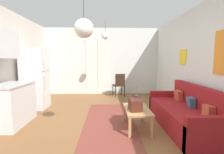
{
  "coord_description": "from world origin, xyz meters",
  "views": [
    {
      "loc": [
        0.19,
        -3.13,
        1.43
      ],
      "look_at": [
        0.35,
        1.6,
        0.91
      ],
      "focal_mm": 25.71,
      "sensor_mm": 36.0,
      "label": 1
    }
  ],
  "objects_px": {
    "pendant_lamp_near": "(84,28)",
    "pendant_lamp_far": "(105,36)",
    "accent_chair": "(119,84)",
    "handbag": "(135,105)",
    "bamboo_vase": "(137,101)",
    "couch": "(186,114)",
    "refrigerator": "(35,78)",
    "coffee_table": "(137,111)"
  },
  "relations": [
    {
      "from": "bamboo_vase",
      "to": "handbag",
      "type": "height_order",
      "value": "bamboo_vase"
    },
    {
      "from": "coffee_table",
      "to": "handbag",
      "type": "relative_size",
      "value": 2.53
    },
    {
      "from": "pendant_lamp_far",
      "to": "coffee_table",
      "type": "bearing_deg",
      "value": -72.79
    },
    {
      "from": "pendant_lamp_far",
      "to": "refrigerator",
      "type": "bearing_deg",
      "value": -162.74
    },
    {
      "from": "bamboo_vase",
      "to": "handbag",
      "type": "relative_size",
      "value": 1.41
    },
    {
      "from": "pendant_lamp_near",
      "to": "pendant_lamp_far",
      "type": "height_order",
      "value": "same"
    },
    {
      "from": "coffee_table",
      "to": "pendant_lamp_near",
      "type": "xyz_separation_m",
      "value": [
        -0.97,
        -0.63,
        1.54
      ]
    },
    {
      "from": "coffee_table",
      "to": "refrigerator",
      "type": "bearing_deg",
      "value": 150.72
    },
    {
      "from": "handbag",
      "to": "bamboo_vase",
      "type": "bearing_deg",
      "value": 70.85
    },
    {
      "from": "pendant_lamp_near",
      "to": "couch",
      "type": "bearing_deg",
      "value": 18.2
    },
    {
      "from": "couch",
      "to": "pendant_lamp_far",
      "type": "relative_size",
      "value": 3.27
    },
    {
      "from": "couch",
      "to": "handbag",
      "type": "relative_size",
      "value": 5.97
    },
    {
      "from": "refrigerator",
      "to": "pendant_lamp_far",
      "type": "height_order",
      "value": "pendant_lamp_far"
    },
    {
      "from": "coffee_table",
      "to": "accent_chair",
      "type": "distance_m",
      "value": 2.85
    },
    {
      "from": "pendant_lamp_near",
      "to": "pendant_lamp_far",
      "type": "distance_m",
      "value": 2.81
    },
    {
      "from": "couch",
      "to": "bamboo_vase",
      "type": "relative_size",
      "value": 4.24
    },
    {
      "from": "handbag",
      "to": "pendant_lamp_near",
      "type": "distance_m",
      "value": 1.72
    },
    {
      "from": "accent_chair",
      "to": "pendant_lamp_far",
      "type": "xyz_separation_m",
      "value": [
        -0.52,
        -0.7,
        1.69
      ]
    },
    {
      "from": "coffee_table",
      "to": "pendant_lamp_far",
      "type": "distance_m",
      "value": 2.89
    },
    {
      "from": "refrigerator",
      "to": "pendant_lamp_far",
      "type": "distance_m",
      "value": 2.5
    },
    {
      "from": "coffee_table",
      "to": "bamboo_vase",
      "type": "distance_m",
      "value": 0.2
    },
    {
      "from": "bamboo_vase",
      "to": "refrigerator",
      "type": "bearing_deg",
      "value": 151.82
    },
    {
      "from": "bamboo_vase",
      "to": "pendant_lamp_near",
      "type": "bearing_deg",
      "value": -144.17
    },
    {
      "from": "couch",
      "to": "handbag",
      "type": "xyz_separation_m",
      "value": [
        -1.1,
        -0.13,
        0.25
      ]
    },
    {
      "from": "handbag",
      "to": "pendant_lamp_far",
      "type": "bearing_deg",
      "value": 105.04
    },
    {
      "from": "coffee_table",
      "to": "handbag",
      "type": "height_order",
      "value": "handbag"
    },
    {
      "from": "couch",
      "to": "accent_chair",
      "type": "relative_size",
      "value": 2.29
    },
    {
      "from": "refrigerator",
      "to": "accent_chair",
      "type": "relative_size",
      "value": 1.99
    },
    {
      "from": "bamboo_vase",
      "to": "pendant_lamp_far",
      "type": "bearing_deg",
      "value": 107.75
    },
    {
      "from": "coffee_table",
      "to": "accent_chair",
      "type": "xyz_separation_m",
      "value": [
        -0.14,
        2.84,
        0.13
      ]
    },
    {
      "from": "refrigerator",
      "to": "accent_chair",
      "type": "height_order",
      "value": "refrigerator"
    },
    {
      "from": "couch",
      "to": "bamboo_vase",
      "type": "height_order",
      "value": "bamboo_vase"
    },
    {
      "from": "bamboo_vase",
      "to": "refrigerator",
      "type": "relative_size",
      "value": 0.27
    },
    {
      "from": "pendant_lamp_near",
      "to": "coffee_table",
      "type": "bearing_deg",
      "value": 33.19
    },
    {
      "from": "refrigerator",
      "to": "pendant_lamp_near",
      "type": "xyz_separation_m",
      "value": [
        1.73,
        -2.15,
        1.02
      ]
    },
    {
      "from": "couch",
      "to": "coffee_table",
      "type": "height_order",
      "value": "couch"
    },
    {
      "from": "bamboo_vase",
      "to": "accent_chair",
      "type": "xyz_separation_m",
      "value": [
        -0.15,
        2.78,
        -0.06
      ]
    },
    {
      "from": "couch",
      "to": "handbag",
      "type": "height_order",
      "value": "couch"
    },
    {
      "from": "accent_chair",
      "to": "pendant_lamp_far",
      "type": "relative_size",
      "value": 1.43
    },
    {
      "from": "refrigerator",
      "to": "couch",
      "type": "bearing_deg",
      "value": -21.72
    },
    {
      "from": "coffee_table",
      "to": "handbag",
      "type": "xyz_separation_m",
      "value": [
        -0.06,
        -0.11,
        0.18
      ]
    },
    {
      "from": "couch",
      "to": "pendant_lamp_near",
      "type": "height_order",
      "value": "pendant_lamp_near"
    }
  ]
}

